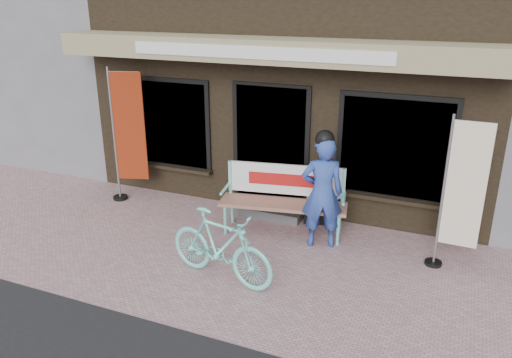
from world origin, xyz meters
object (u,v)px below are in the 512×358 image
at_px(bicycle, 220,246).
at_px(nobori_cream, 461,194).
at_px(bench, 284,194).
at_px(person, 322,191).
at_px(menu_stand, 319,197).
at_px(nobori_red, 127,134).

xyz_separation_m(bicycle, nobori_cream, (2.77, 1.46, 0.62)).
xyz_separation_m(bench, person, (0.67, -0.25, 0.25)).
bearing_deg(bicycle, menu_stand, -7.60).
bearing_deg(person, nobori_red, 152.77).
height_order(bench, menu_stand, bench).
distance_m(person, menu_stand, 0.81).
bearing_deg(person, bicycle, -144.38).
height_order(person, menu_stand, person).
bearing_deg(bench, nobori_red, 167.05).
distance_m(bicycle, nobori_cream, 3.19).
bearing_deg(nobori_cream, person, -177.34).
bearing_deg(bicycle, bench, 2.11).
distance_m(nobori_red, nobori_cream, 5.49).
distance_m(bench, menu_stand, 0.64).
height_order(bicycle, nobori_cream, nobori_cream).
relative_size(person, bicycle, 1.11).
bearing_deg(menu_stand, person, -87.26).
bearing_deg(bench, person, -30.90).
relative_size(bench, nobori_red, 0.84).
bearing_deg(nobori_cream, menu_stand, 164.19).
relative_size(nobori_red, menu_stand, 2.54).
bearing_deg(person, menu_stand, 86.71).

